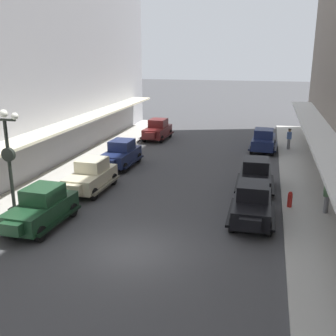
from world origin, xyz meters
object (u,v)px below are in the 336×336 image
Objects in this scene: parked_car_0 at (121,153)px; pedestrian_4 at (327,197)px; parked_car_1 at (91,175)px; pedestrian_0 at (289,139)px; parked_car_4 at (158,129)px; lamp_post_with_clock at (9,160)px; parked_car_2 at (264,140)px; parked_car_5 at (255,175)px; parked_car_3 at (41,207)px; parked_car_6 at (252,203)px; fire_hydrant at (290,199)px.

pedestrian_4 is at bearing -24.35° from parked_car_0.
parked_car_1 reaches higher than pedestrian_0.
lamp_post_with_clock is at bearing -95.10° from parked_car_4.
pedestrian_4 is (1.25, -13.33, -0.02)m from pedestrian_0.
parked_car_2 is 1.01× the size of parked_car_5.
lamp_post_with_clock reaches higher than pedestrian_4.
pedestrian_0 is (1.98, 0.52, 0.07)m from parked_car_2.
pedestrian_0 is at bearing 56.85° from parked_car_3.
parked_car_6 is at bearing -89.77° from parked_car_5.
parked_car_6 is (9.35, 2.82, 0.00)m from parked_car_3.
parked_car_3 is 2.63× the size of pedestrian_4.
parked_car_3 reaches higher than pedestrian_0.
parked_car_0 and parked_car_5 have the same top height.
parked_car_0 is 1.01× the size of parked_car_6.
parked_car_1 is 12.72m from pedestrian_4.
parked_car_3 is at bearing -160.96° from pedestrian_4.
parked_car_6 is 2.60× the size of pedestrian_4.
fire_hydrant is (1.83, -2.54, -0.38)m from parked_car_5.
parked_car_0 is at bearing 80.78° from lamp_post_with_clock.
parked_car_0 is 11.90m from parked_car_6.
parked_car_0 is 13.80m from pedestrian_0.
parked_car_5 is 13.19m from lamp_post_with_clock.
parked_car_1 is 1.00× the size of parked_car_2.
fire_hydrant is at bearing -1.37° from parked_car_1.
parked_car_4 is at bearing 126.91° from fire_hydrant.
lamp_post_with_clock is 3.09× the size of pedestrian_0.
parked_car_0 is 1.00× the size of parked_car_1.
lamp_post_with_clock reaches higher than parked_car_3.
lamp_post_with_clock is (-1.58, 0.23, 2.04)m from parked_car_3.
fire_hydrant is (1.81, 1.98, -0.38)m from parked_car_6.
parked_car_1 is at bearing 88.33° from parked_car_3.
parked_car_2 is 2.63× the size of pedestrian_4.
parked_car_2 is at bearing 56.64° from lamp_post_with_clock.
fire_hydrant is at bearing -53.09° from parked_car_4.
pedestrian_0 is 1.02× the size of pedestrian_4.
pedestrian_0 is 13.39m from pedestrian_4.
fire_hydrant is at bearing -54.22° from parked_car_5.
parked_car_6 reaches higher than fire_hydrant.
pedestrian_4 is (12.71, -0.63, 0.05)m from parked_car_1.
lamp_post_with_clock is at bearing -109.68° from parked_car_1.
pedestrian_4 is at bearing -2.84° from parked_car_1.
parked_car_3 and parked_car_5 have the same top height.
pedestrian_0 reaches higher than fire_hydrant.
parked_car_2 is 1.01× the size of parked_car_6.
parked_car_0 is 1.00× the size of parked_car_3.
fire_hydrant is at bearing -26.02° from parked_car_0.
lamp_post_with_clock is (-10.92, -7.12, 2.04)m from parked_car_5.
parked_car_3 is (-9.62, -17.24, 0.00)m from parked_car_2.
parked_car_4 reaches higher than fire_hydrant.
lamp_post_with_clock is (-11.20, -17.02, 2.04)m from parked_car_2.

